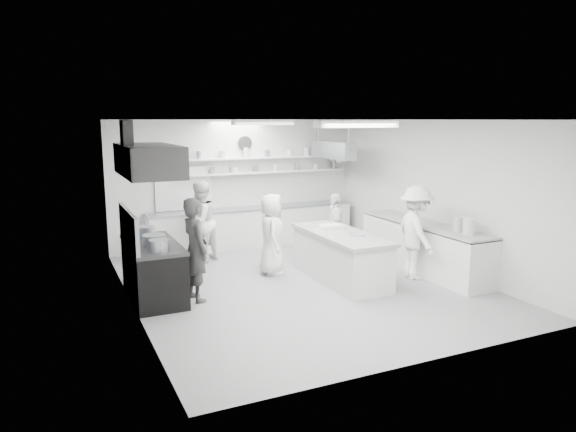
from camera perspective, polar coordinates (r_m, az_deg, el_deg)
name	(u,v)px	position (r m, az deg, el deg)	size (l,w,h in m)	color
floor	(301,285)	(9.85, 1.41, -7.44)	(6.00, 7.00, 0.02)	gray
ceiling	(302,119)	(9.38, 1.49, 10.41)	(6.00, 7.00, 0.02)	white
wall_back	(237,183)	(12.70, -5.55, 3.54)	(6.00, 0.04, 3.00)	beige
wall_front	(429,246)	(6.60, 15.01, -3.17)	(6.00, 0.04, 3.00)	beige
wall_left	(130,217)	(8.62, -16.74, -0.12)	(0.04, 7.00, 3.00)	beige
wall_right	(434,195)	(11.14, 15.44, 2.25)	(0.04, 7.00, 3.00)	beige
stove	(154,272)	(9.31, -14.31, -5.89)	(0.80, 1.80, 0.90)	black
exhaust_hood	(148,160)	(8.97, -14.85, 5.85)	(0.85, 2.00, 0.50)	#323232
back_counter	(254,227)	(12.69, -3.74, -1.20)	(5.00, 0.60, 0.92)	silver
shelf_lower	(266,172)	(12.80, -2.41, 4.76)	(4.20, 0.26, 0.04)	silver
shelf_upper	(266,158)	(12.77, -2.42, 6.32)	(4.20, 0.26, 0.04)	silver
pass_through_window	(183,188)	(12.33, -11.24, 2.95)	(1.30, 0.04, 1.00)	black
wall_clock	(245,143)	(12.66, -4.71, 7.85)	(0.32, 0.32, 0.05)	beige
right_counter	(424,248)	(10.96, 14.45, -3.32)	(0.74, 3.30, 0.94)	silver
pot_rack	(333,150)	(12.46, 4.87, 7.11)	(0.30, 1.60, 0.40)	#92979F
light_fixture_front	(357,124)	(7.81, 7.44, 9.81)	(1.30, 0.25, 0.10)	silver
light_fixture_rear	(263,123)	(11.02, -2.72, 10.04)	(1.30, 0.25, 0.10)	silver
prep_island	(341,257)	(10.07, 5.70, -4.48)	(0.87, 2.34, 0.86)	silver
stove_pot	(154,241)	(9.01, -14.28, -2.67)	(0.38, 0.38, 0.22)	#92979F
cook_stove	(195,250)	(8.93, -9.99, -3.58)	(0.64, 0.42, 1.75)	#323232
cook_back	(200,222)	(11.34, -9.46, -0.62)	(0.84, 0.66, 1.74)	white
cook_island_left	(272,234)	(10.34, -1.77, -1.96)	(0.78, 0.50, 1.59)	white
cook_island_right	(335,228)	(11.24, 5.13, -1.27)	(0.87, 0.36, 1.48)	white
cook_right	(416,233)	(10.30, 13.67, -1.74)	(1.15, 0.66, 1.79)	white
bowl_island_a	(358,236)	(9.81, 7.54, -2.14)	(0.25, 0.25, 0.06)	#92979F
bowl_island_b	(324,229)	(10.35, 3.96, -1.40)	(0.21, 0.21, 0.06)	silver
bowl_right	(438,224)	(10.89, 15.91, -0.80)	(0.22, 0.22, 0.05)	silver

